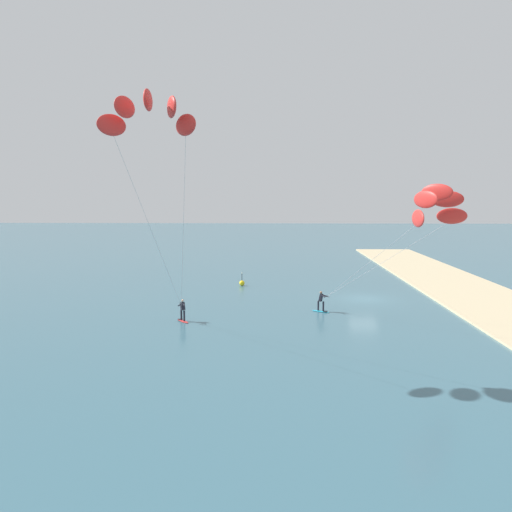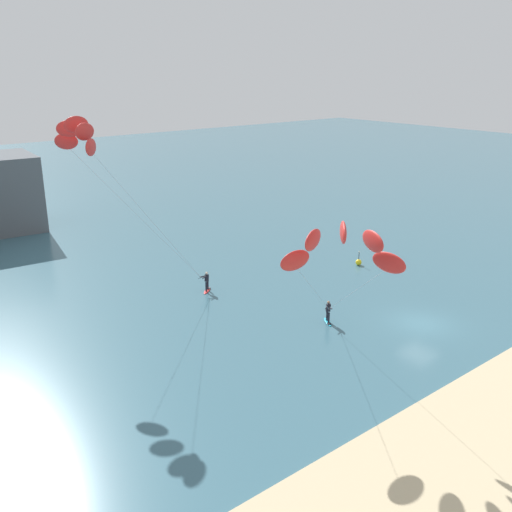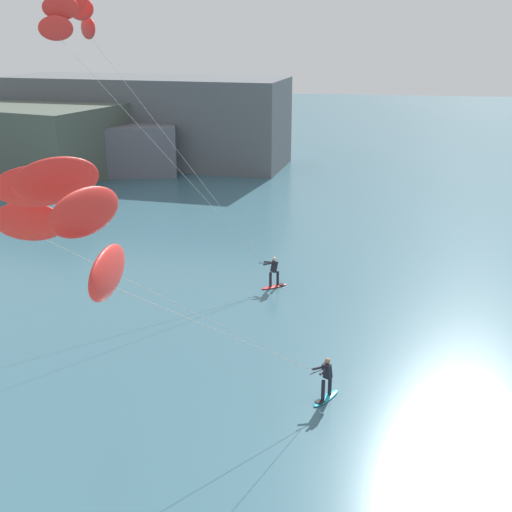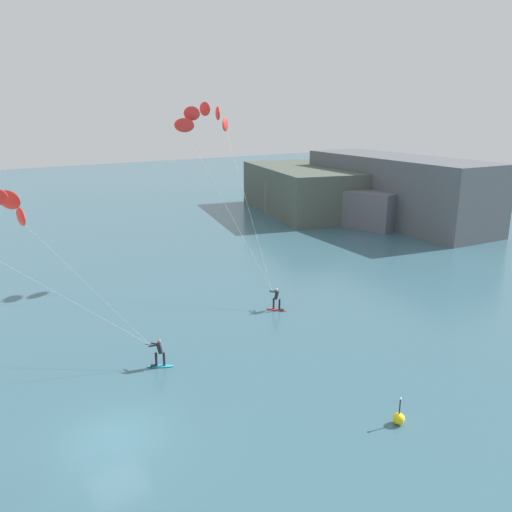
% 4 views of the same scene
% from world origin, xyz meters
% --- Properties ---
extents(ground_plane, '(240.00, 240.00, 0.00)m').
position_xyz_m(ground_plane, '(0.00, 0.00, 0.00)').
color(ground_plane, '#386070').
extents(kitesurfer_nearshore, '(11.39, 5.19, 14.63)m').
position_xyz_m(kitesurfer_nearshore, '(-17.85, 14.69, 12.89)').
color(kitesurfer_nearshore, red).
rests_on(kitesurfer_nearshore, ground).
extents(kitesurfer_mid_water, '(9.71, 10.23, 10.01)m').
position_xyz_m(kitesurfer_mid_water, '(-11.17, -2.12, 8.37)').
color(kitesurfer_mid_water, '#23ADD1').
rests_on(kitesurfer_mid_water, ground).
extents(marker_buoy, '(0.56, 0.56, 1.38)m').
position_xyz_m(marker_buoy, '(6.17, 11.33, 0.30)').
color(marker_buoy, yellow).
rests_on(marker_buoy, ground).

